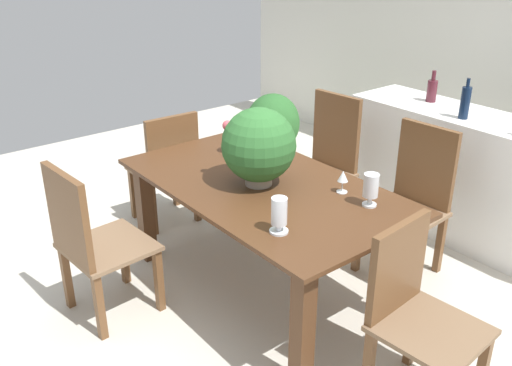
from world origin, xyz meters
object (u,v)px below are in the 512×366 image
Objects in this scene: chair_far_left at (326,157)px; potted_plant_floor at (273,125)px; crystal_vase_center_near at (371,187)px; wine_glass at (343,177)px; chair_foot_end at (414,308)px; crystal_vase_left at (279,214)px; dining_table at (263,205)px; flower_centerpiece at (259,146)px; wine_bottle_amber at (432,90)px; kitchen_counter at (473,179)px; chair_head_end at (168,164)px; crystal_vase_right at (236,137)px; chair_far_right at (414,194)px; wine_bottle_green at (465,102)px; chair_near_left at (90,238)px.

chair_far_left reaches higher than potted_plant_floor.
crystal_vase_center_near is 0.21m from wine_glass.
chair_foot_end reaches higher than potted_plant_floor.
chair_foot_end is at bearing 26.03° from crystal_vase_left.
chair_foot_end reaches higher than dining_table.
flower_centerpiece is at bearing -153.79° from crystal_vase_center_near.
dining_table is 1.76m from wine_bottle_amber.
wine_glass is at bearing -91.51° from kitchen_counter.
crystal_vase_left is (0.52, -0.29, -0.14)m from flower_centerpiece.
crystal_vase_right reaches higher than chair_head_end.
crystal_vase_left is at bearing -59.19° from chair_far_left.
dining_table is 9.55× the size of crystal_vase_center_near.
wine_bottle_amber reaches higher than crystal_vase_right.
chair_foot_end is at bearing -37.04° from chair_far_left.
chair_head_end is at bearing 85.27° from chair_foot_end.
crystal_vase_left is (0.11, -1.27, 0.31)m from chair_far_right.
wine_bottle_green is (-0.81, 1.54, 0.54)m from chair_foot_end.
wine_bottle_green is (-0.27, 1.26, 0.19)m from crystal_vase_center_near.
potted_plant_floor is (-1.24, 0.52, -0.18)m from chair_far_left.
chair_head_end is 2.18m from wine_bottle_green.
flower_centerpiece is (-0.41, -0.98, 0.45)m from chair_far_right.
chair_near_left is 5.00× the size of crystal_vase_right.
crystal_vase_center_near is 1.09m from crystal_vase_right.
crystal_vase_left is at bearing -25.74° from crystal_vase_right.
chair_foot_end is (1.54, -0.96, -0.04)m from chair_far_left.
kitchen_counter reaches higher than chair_head_end.
chair_far_right reaches higher than kitchen_counter.
crystal_vase_right is (-0.48, 0.19, -0.12)m from flower_centerpiece.
kitchen_counter is at bearing 76.01° from dining_table.
crystal_vase_center_near is at bearing -77.77° from chair_far_right.
wine_bottle_amber is at bearing 150.45° from chair_head_end.
chair_far_left is 1.90m from chair_near_left.
chair_head_end is at bearing -121.85° from wine_bottle_amber.
flower_centerpiece is 1.65× the size of wine_bottle_green.
chair_far_left is at bearing 84.30° from crystal_vase_right.
crystal_vase_center_near reaches higher than chair_head_end.
kitchen_counter is (0.42, 1.68, -0.52)m from flower_centerpiece.
kitchen_counter is at bearing -111.37° from chair_near_left.
crystal_vase_left is 2.00m from kitchen_counter.
wine_glass is at bearing -95.30° from chair_far_right.
chair_far_right is 0.50× the size of kitchen_counter.
chair_far_right is 5.22× the size of crystal_vase_left.
chair_far_left reaches higher than chair_head_end.
wine_bottle_green is (-0.09, -0.12, 0.58)m from kitchen_counter.
crystal_vase_left is 0.67× the size of wine_bottle_green.
wine_bottle_green is at bearing 101.99° from crystal_vase_center_near.
crystal_vase_left is 0.10× the size of kitchen_counter.
wine_bottle_amber is (-0.47, 0.76, 0.48)m from chair_far_right.
crystal_vase_right is 0.87m from wine_glass.
chair_near_left is 5.09× the size of crystal_vase_left.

